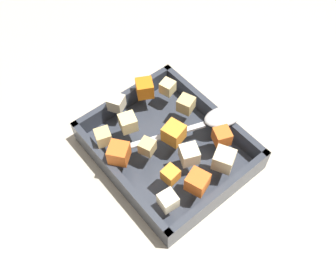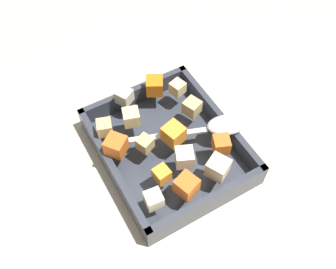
% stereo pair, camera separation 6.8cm
% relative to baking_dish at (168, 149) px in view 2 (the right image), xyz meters
% --- Properties ---
extents(ground_plane, '(4.00, 4.00, 0.00)m').
position_rel_baking_dish_xyz_m(ground_plane, '(0.01, -0.01, -0.02)').
color(ground_plane, '#BCB29E').
extents(baking_dish, '(0.28, 0.24, 0.05)m').
position_rel_baking_dish_xyz_m(baking_dish, '(0.00, 0.00, 0.00)').
color(baking_dish, '#333842').
rests_on(baking_dish, ground_plane).
extents(carrot_chunk_corner_sw, '(0.04, 0.04, 0.03)m').
position_rel_baking_dish_xyz_m(carrot_chunk_corner_sw, '(-0.11, 0.03, 0.05)').
color(carrot_chunk_corner_sw, orange).
rests_on(carrot_chunk_corner_sw, baking_dish).
extents(carrot_chunk_near_spoon, '(0.04, 0.04, 0.03)m').
position_rel_baking_dish_xyz_m(carrot_chunk_near_spoon, '(0.11, -0.03, 0.05)').
color(carrot_chunk_near_spoon, orange).
rests_on(carrot_chunk_near_spoon, baking_dish).
extents(carrot_chunk_heap_side, '(0.04, 0.04, 0.03)m').
position_rel_baking_dish_xyz_m(carrot_chunk_heap_side, '(0.07, 0.07, 0.05)').
color(carrot_chunk_heap_side, orange).
rests_on(carrot_chunk_heap_side, baking_dish).
extents(carrot_chunk_heap_top, '(0.05, 0.05, 0.03)m').
position_rel_baking_dish_xyz_m(carrot_chunk_heap_top, '(-0.02, -0.09, 0.05)').
color(carrot_chunk_heap_top, orange).
rests_on(carrot_chunk_heap_top, baking_dish).
extents(carrot_chunk_far_right, '(0.04, 0.04, 0.03)m').
position_rel_baking_dish_xyz_m(carrot_chunk_far_right, '(0.00, 0.01, 0.06)').
color(carrot_chunk_far_right, orange).
rests_on(carrot_chunk_far_right, baking_dish).
extents(carrot_chunk_front_center, '(0.03, 0.03, 0.02)m').
position_rel_baking_dish_xyz_m(carrot_chunk_front_center, '(0.07, -0.05, 0.05)').
color(carrot_chunk_front_center, orange).
rests_on(carrot_chunk_front_center, baking_dish).
extents(potato_chunk_near_right, '(0.04, 0.04, 0.03)m').
position_rel_baking_dish_xyz_m(potato_chunk_near_right, '(-0.03, 0.07, 0.05)').
color(potato_chunk_near_right, tan).
rests_on(potato_chunk_near_right, baking_dish).
extents(potato_chunk_back_center, '(0.04, 0.04, 0.03)m').
position_rel_baking_dish_xyz_m(potato_chunk_back_center, '(-0.06, -0.04, 0.05)').
color(potato_chunk_back_center, '#E0CC89').
rests_on(potato_chunk_back_center, baking_dish).
extents(potato_chunk_rim_edge, '(0.03, 0.03, 0.02)m').
position_rel_baking_dish_xyz_m(potato_chunk_rim_edge, '(-0.00, -0.05, 0.05)').
color(potato_chunk_rim_edge, tan).
rests_on(potato_chunk_rim_edge, baking_dish).
extents(potato_chunk_corner_ne, '(0.03, 0.03, 0.03)m').
position_rel_baking_dish_xyz_m(potato_chunk_corner_ne, '(-0.07, -0.09, 0.05)').
color(potato_chunk_corner_ne, tan).
rests_on(potato_chunk_corner_ne, baking_dish).
extents(potato_chunk_under_handle, '(0.04, 0.04, 0.03)m').
position_rel_baking_dish_xyz_m(potato_chunk_under_handle, '(0.06, -0.00, 0.05)').
color(potato_chunk_under_handle, beige).
rests_on(potato_chunk_under_handle, baking_dish).
extents(potato_chunk_mid_right, '(0.03, 0.03, 0.03)m').
position_rel_baking_dish_xyz_m(potato_chunk_mid_right, '(-0.09, 0.07, 0.05)').
color(potato_chunk_mid_right, '#E0CC89').
rests_on(potato_chunk_mid_right, baking_dish).
extents(potato_chunk_near_left, '(0.05, 0.05, 0.03)m').
position_rel_baking_dish_xyz_m(potato_chunk_near_left, '(0.10, 0.04, 0.05)').
color(potato_chunk_near_left, beige).
rests_on(potato_chunk_near_left, baking_dish).
extents(parsnip_chunk_mid_left, '(0.04, 0.04, 0.03)m').
position_rel_baking_dish_xyz_m(parsnip_chunk_mid_left, '(-0.12, -0.03, 0.05)').
color(parsnip_chunk_mid_left, beige).
rests_on(parsnip_chunk_mid_left, baking_dish).
extents(parsnip_chunk_corner_se, '(0.03, 0.03, 0.03)m').
position_rel_baking_dish_xyz_m(parsnip_chunk_corner_se, '(0.10, -0.08, 0.05)').
color(parsnip_chunk_corner_se, beige).
rests_on(parsnip_chunk_corner_se, baking_dish).
extents(serving_spoon, '(0.11, 0.23, 0.02)m').
position_rel_baking_dish_xyz_m(serving_spoon, '(0.03, 0.09, 0.05)').
color(serving_spoon, silver).
rests_on(serving_spoon, baking_dish).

